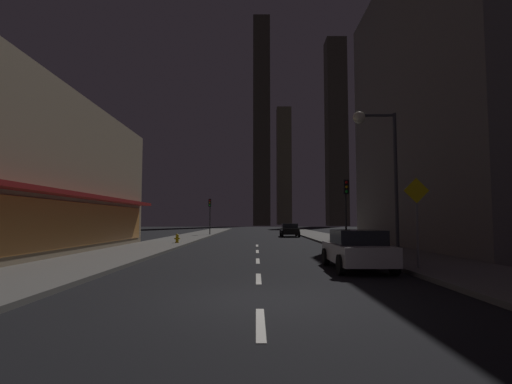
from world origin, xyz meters
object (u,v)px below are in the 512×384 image
Objects in this scene: traffic_light_far_left at (209,208)px; street_lamp_right at (376,148)px; fire_hydrant_far_left at (176,239)px; car_parked_near at (356,249)px; car_parked_far at (289,230)px; traffic_light_near_right at (345,198)px; pedestrian_crossing_sign at (416,214)px.

street_lamp_right is (10.88, -28.28, 1.87)m from traffic_light_far_left.
street_lamp_right is (11.28, -11.48, 4.61)m from fire_hydrant_far_left.
car_parked_near is at bearing -56.82° from fire_hydrant_far_left.
car_parked_near is 32.72m from traffic_light_far_left.
car_parked_near and car_parked_far have the same top height.
traffic_light_near_right is at bearing -63.03° from traffic_light_far_left.
pedestrian_crossing_sign is (11.50, -15.08, 1.56)m from fire_hydrant_far_left.
street_lamp_right reaches higher than car_parked_far.
car_parked_far is 29.07m from pedestrian_crossing_sign.
fire_hydrant_far_left is 0.10× the size of street_lamp_right.
street_lamp_right is at bearing -91.03° from traffic_light_near_right.
car_parked_near is 17.36m from fire_hydrant_far_left.
car_parked_far reaches higher than fire_hydrant_far_left.
car_parked_near is at bearing -120.27° from street_lamp_right.
traffic_light_near_right is 1.33× the size of pedestrian_crossing_sign.
car_parked_far is (0.00, 28.42, 0.00)m from car_parked_near.
pedestrian_crossing_sign is at bearing -52.67° from fire_hydrant_far_left.
traffic_light_far_left is 33.78m from pedestrian_crossing_sign.
traffic_light_near_right reaches higher than pedestrian_crossing_sign.
car_parked_far is 0.64× the size of street_lamp_right.
street_lamp_right is at bearing -85.99° from car_parked_far.
street_lamp_right reaches higher than pedestrian_crossing_sign.
pedestrian_crossing_sign reaches higher than car_parked_near.
traffic_light_near_right is (11.40, -4.82, 2.74)m from fire_hydrant_far_left.
pedestrian_crossing_sign reaches higher than car_parked_far.
car_parked_near is 1.01× the size of traffic_light_near_right.
car_parked_far is at bearing 90.00° from car_parked_near.
car_parked_near is 2.44m from pedestrian_crossing_sign.
pedestrian_crossing_sign is (2.00, -28.97, 1.28)m from car_parked_far.
car_parked_near is at bearing 164.57° from pedestrian_crossing_sign.
car_parked_far is 16.83m from fire_hydrant_far_left.
pedestrian_crossing_sign is at bearing -86.05° from car_parked_far.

